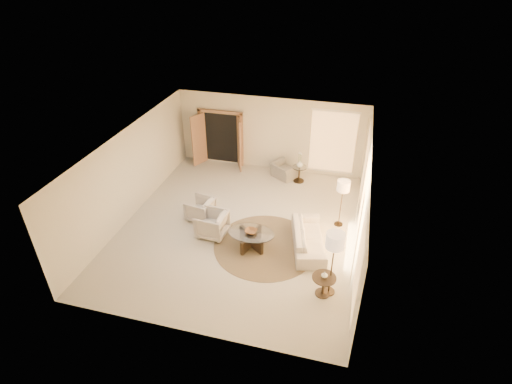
% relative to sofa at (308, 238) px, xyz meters
% --- Properties ---
extents(room, '(7.04, 8.04, 2.83)m').
position_rel_sofa_xyz_m(room, '(-2.14, 0.37, 1.09)').
color(room, beige).
rests_on(room, ground).
extents(windows_right, '(0.10, 6.40, 2.40)m').
position_rel_sofa_xyz_m(windows_right, '(1.31, 0.47, 1.04)').
color(windows_right, '#EFAE5F').
rests_on(windows_right, room).
extents(window_back_corner, '(1.70, 0.10, 2.40)m').
position_rel_sofa_xyz_m(window_back_corner, '(0.16, 4.32, 1.04)').
color(window_back_corner, '#EFAE5F').
rests_on(window_back_corner, room).
extents(curtains_right, '(0.06, 5.20, 2.60)m').
position_rel_sofa_xyz_m(curtains_right, '(1.26, 1.37, 0.99)').
color(curtains_right, beige).
rests_on(curtains_right, room).
extents(french_doors, '(1.95, 0.66, 2.16)m').
position_rel_sofa_xyz_m(french_doors, '(-4.04, 4.18, 0.76)').
color(french_doors, '#A77653').
rests_on(french_doors, room).
extents(area_rug, '(3.01, 3.01, 0.01)m').
position_rel_sofa_xyz_m(area_rug, '(-1.18, -0.28, -0.30)').
color(area_rug, '#3F301F').
rests_on(area_rug, room).
extents(sofa, '(1.29, 2.23, 0.61)m').
position_rel_sofa_xyz_m(sofa, '(0.00, 0.00, 0.00)').
color(sofa, beige).
rests_on(sofa, room).
extents(armchair_left, '(0.82, 0.86, 0.78)m').
position_rel_sofa_xyz_m(armchair_left, '(-3.46, 0.51, 0.08)').
color(armchair_left, beige).
rests_on(armchair_left, room).
extents(armchair_right, '(0.82, 0.87, 0.84)m').
position_rel_sofa_xyz_m(armchair_right, '(-2.83, -0.17, 0.11)').
color(armchair_right, beige).
rests_on(armchair_right, room).
extents(accent_chair, '(1.05, 0.96, 0.77)m').
position_rel_sofa_xyz_m(accent_chair, '(-1.46, 3.77, 0.08)').
color(accent_chair, gray).
rests_on(accent_chair, room).
extents(coffee_table, '(1.67, 1.67, 0.49)m').
position_rel_sofa_xyz_m(coffee_table, '(-1.57, -0.40, 0.00)').
color(coffee_table, black).
rests_on(coffee_table, room).
extents(end_table, '(0.59, 0.59, 0.56)m').
position_rel_sofa_xyz_m(end_table, '(0.62, -1.73, 0.08)').
color(end_table, black).
rests_on(end_table, room).
extents(side_table, '(0.51, 0.51, 0.59)m').
position_rel_sofa_xyz_m(side_table, '(-0.87, 3.61, 0.05)').
color(side_table, black).
rests_on(side_table, room).
extents(floor_lamp_near, '(0.38, 0.38, 1.55)m').
position_rel_sofa_xyz_m(floor_lamp_near, '(0.76, 1.29, 1.02)').
color(floor_lamp_near, black).
rests_on(floor_lamp_near, room).
extents(floor_lamp_far, '(0.44, 0.44, 1.82)m').
position_rel_sofa_xyz_m(floor_lamp_far, '(0.76, -1.63, 1.24)').
color(floor_lamp_far, black).
rests_on(floor_lamp_far, room).
extents(bowl, '(0.37, 0.37, 0.08)m').
position_rel_sofa_xyz_m(bowl, '(-1.57, -0.40, 0.22)').
color(bowl, brown).
rests_on(bowl, coffee_table).
extents(end_vase, '(0.16, 0.16, 0.16)m').
position_rel_sofa_xyz_m(end_vase, '(0.62, -1.73, 0.33)').
color(end_vase, white).
rests_on(end_vase, end_table).
extents(side_vase, '(0.29, 0.29, 0.24)m').
position_rel_sofa_xyz_m(side_vase, '(-0.87, 3.61, 0.40)').
color(side_vase, white).
rests_on(side_vase, side_table).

